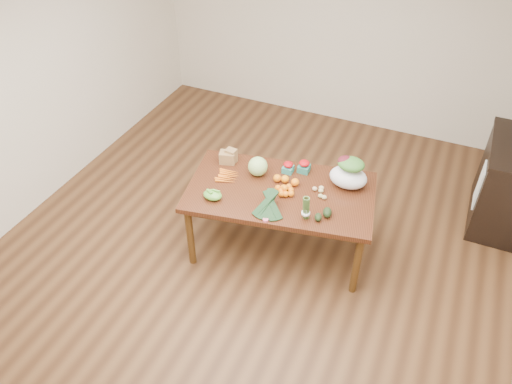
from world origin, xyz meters
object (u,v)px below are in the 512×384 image
at_px(paper_bag, 227,156).
at_px(kale_bunch, 268,207).
at_px(cabinet, 505,184).
at_px(mandarin_cluster, 285,189).
at_px(cabbage, 258,166).
at_px(salad_bag, 349,174).
at_px(asparagus_bundle, 306,208).
at_px(dining_table, 279,219).

height_order(paper_bag, kale_bunch, kale_bunch).
distance_m(cabinet, mandarin_cluster, 2.41).
bearing_deg(paper_bag, cabbage, -9.80).
bearing_deg(paper_bag, salad_bag, 5.58).
bearing_deg(mandarin_cluster, asparagus_bundle, -40.51).
height_order(dining_table, kale_bunch, kale_bunch).
bearing_deg(kale_bunch, dining_table, 82.30).
bearing_deg(dining_table, cabbage, 144.60).
height_order(kale_bunch, salad_bag, salad_bag).
height_order(paper_bag, cabbage, cabbage).
distance_m(paper_bag, cabbage, 0.36).
bearing_deg(cabinet, paper_bag, -156.21).
distance_m(dining_table, asparagus_bundle, 0.67).
bearing_deg(cabbage, mandarin_cluster, -26.15).
bearing_deg(cabinet, salad_bag, -143.96).
bearing_deg(mandarin_cluster, paper_bag, 161.79).
xyz_separation_m(mandarin_cluster, asparagus_bundle, (0.29, -0.25, 0.08)).
height_order(dining_table, cabbage, cabbage).
relative_size(dining_table, kale_bunch, 4.35).
relative_size(dining_table, cabbage, 9.13).
bearing_deg(cabinet, kale_bunch, -139.01).
xyz_separation_m(dining_table, paper_bag, (-0.65, 0.20, 0.45)).
xyz_separation_m(kale_bunch, salad_bag, (0.54, 0.67, 0.06)).
xyz_separation_m(cabinet, asparagus_bundle, (-1.65, -1.65, 0.40)).
bearing_deg(kale_bunch, paper_bag, 130.10).
bearing_deg(kale_bunch, cabinet, 30.58).
bearing_deg(kale_bunch, mandarin_cluster, 73.59).
bearing_deg(cabbage, paper_bag, 170.20).
height_order(kale_bunch, asparagus_bundle, asparagus_bundle).
xyz_separation_m(dining_table, cabbage, (-0.29, 0.14, 0.47)).
distance_m(asparagus_bundle, salad_bag, 0.63).
xyz_separation_m(paper_bag, kale_bunch, (0.67, -0.55, 0.01)).
xyz_separation_m(cabinet, salad_bag, (-1.44, -1.05, 0.42)).
xyz_separation_m(dining_table, asparagus_bundle, (0.34, -0.28, 0.50)).
bearing_deg(salad_bag, mandarin_cluster, -145.18).
distance_m(dining_table, mandarin_cluster, 0.43).
bearing_deg(dining_table, kale_bunch, -97.70).
height_order(cabinet, salad_bag, salad_bag).
bearing_deg(salad_bag, dining_table, -150.15).
distance_m(cabinet, salad_bag, 1.83).
height_order(cabinet, cabbage, same).
distance_m(dining_table, cabbage, 0.57).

